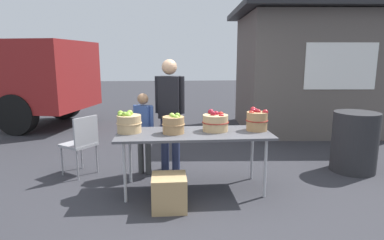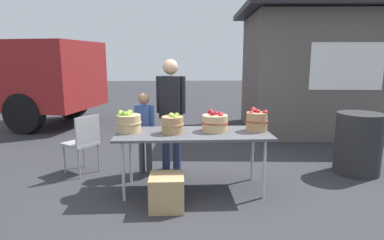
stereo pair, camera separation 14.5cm
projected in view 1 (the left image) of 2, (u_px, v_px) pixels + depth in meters
ground_plane at (194, 189)px, 4.16m from camera, size 40.00×40.00×0.00m
market_table at (194, 136)px, 4.02m from camera, size 1.90×0.76×0.75m
apple_basket_green_0 at (129, 123)px, 4.00m from camera, size 0.32×0.32×0.27m
apple_basket_green_1 at (174, 124)px, 3.95m from camera, size 0.29×0.29×0.26m
apple_basket_red_0 at (215, 122)px, 4.08m from camera, size 0.34×0.34×0.26m
apple_basket_red_1 at (257, 120)px, 4.11m from camera, size 0.28×0.28×0.29m
vendor_adult at (170, 106)px, 4.69m from camera, size 0.42×0.28×1.64m
child_customer at (144, 127)px, 4.59m from camera, size 0.29×0.23×1.17m
food_kiosk at (309, 70)px, 7.47m from camera, size 3.69×3.13×2.74m
folding_chair at (82, 141)px, 4.58m from camera, size 0.56×0.56×0.86m
trash_barrel at (354, 142)px, 4.76m from camera, size 0.64×0.64×0.89m
produce_crate at (169, 192)px, 3.59m from camera, size 0.38×0.38×0.38m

